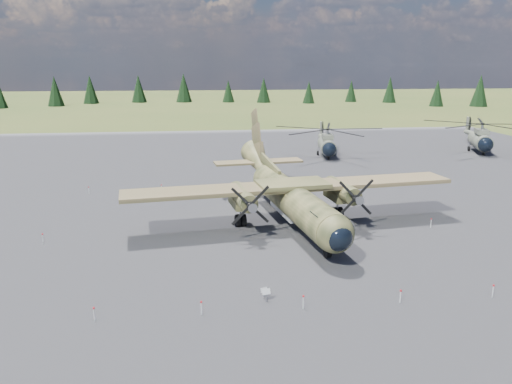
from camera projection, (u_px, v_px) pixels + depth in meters
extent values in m
plane|color=brown|center=(246.00, 235.00, 42.31)|extent=(500.00, 500.00, 0.00)
cube|color=slate|center=(236.00, 204.00, 51.93)|extent=(120.00, 120.00, 0.04)
cylinder|color=#343A1F|center=(294.00, 200.00, 44.17)|extent=(5.14, 18.73, 2.88)
sphere|color=#343A1F|center=(335.00, 234.00, 35.47)|extent=(3.15, 3.15, 2.82)
sphere|color=black|center=(338.00, 237.00, 34.95)|extent=(2.31, 2.31, 2.07)
cube|color=black|center=(327.00, 217.00, 36.83)|extent=(2.24, 1.89, 0.57)
cone|color=#343A1F|center=(260.00, 163.00, 55.31)|extent=(3.67, 7.37, 4.33)
cube|color=#9FA1A4|center=(290.00, 210.00, 45.43)|extent=(2.70, 6.37, 0.51)
cube|color=#32371C|center=(292.00, 186.00, 44.36)|extent=(30.04, 7.14, 0.36)
cube|color=#343A1F|center=(292.00, 184.00, 44.31)|extent=(6.58, 4.44, 0.36)
cylinder|color=#343A1F|center=(242.00, 196.00, 43.12)|extent=(2.19, 5.50, 1.54)
cube|color=#343A1F|center=(240.00, 201.00, 44.06)|extent=(1.96, 3.66, 0.82)
cone|color=gray|center=(251.00, 207.00, 39.98)|extent=(0.89, 1.02, 0.78)
cylinder|color=black|center=(241.00, 220.00, 44.49)|extent=(1.04, 1.23, 1.13)
cylinder|color=#343A1F|center=(342.00, 190.00, 45.31)|extent=(2.19, 5.50, 1.54)
cube|color=#343A1F|center=(338.00, 195.00, 46.25)|extent=(1.96, 3.66, 0.82)
cone|color=gray|center=(358.00, 199.00, 42.17)|extent=(0.89, 1.02, 0.78)
cylinder|color=black|center=(337.00, 213.00, 46.68)|extent=(1.04, 1.23, 1.13)
cube|color=#343A1F|center=(269.00, 164.00, 51.49)|extent=(1.24, 7.75, 1.73)
cube|color=#32371C|center=(258.00, 162.00, 55.78)|extent=(10.08, 3.46, 0.23)
cylinder|color=gray|center=(328.00, 242.00, 36.89)|extent=(0.16, 0.16, 0.93)
cylinder|color=black|center=(327.00, 251.00, 37.08)|extent=(0.48, 1.00, 0.96)
cylinder|color=slate|center=(327.00, 146.00, 78.10)|extent=(3.35, 7.02, 2.34)
sphere|color=black|center=(329.00, 150.00, 74.84)|extent=(2.46, 2.46, 2.15)
sphere|color=slate|center=(325.00, 142.00, 81.36)|extent=(2.46, 2.46, 2.15)
cube|color=slate|center=(327.00, 137.00, 77.36)|extent=(2.03, 3.21, 0.70)
cylinder|color=gray|center=(328.00, 132.00, 77.19)|extent=(0.38, 0.38, 0.94)
cylinder|color=slate|center=(323.00, 137.00, 84.68)|extent=(2.01, 8.02, 1.34)
cube|color=slate|center=(321.00, 128.00, 87.79)|extent=(0.41, 1.33, 2.25)
cylinder|color=black|center=(323.00, 128.00, 87.78)|extent=(0.43, 2.41, 2.43)
cylinder|color=black|center=(328.00, 157.00, 75.71)|extent=(0.36, 0.67, 0.64)
cylinder|color=black|center=(318.00, 153.00, 79.56)|extent=(0.39, 0.78, 0.75)
cylinder|color=gray|center=(318.00, 150.00, 79.44)|extent=(0.15, 0.15, 1.36)
cylinder|color=black|center=(334.00, 153.00, 79.48)|extent=(0.39, 0.78, 0.75)
cylinder|color=gray|center=(334.00, 150.00, 79.36)|extent=(0.15, 0.15, 1.36)
cylinder|color=slate|center=(480.00, 141.00, 81.71)|extent=(4.79, 7.78, 2.55)
sphere|color=black|center=(485.00, 145.00, 78.24)|extent=(2.98, 2.98, 2.35)
sphere|color=slate|center=(475.00, 138.00, 85.20)|extent=(2.98, 2.98, 2.35)
cube|color=slate|center=(482.00, 132.00, 80.92)|extent=(2.70, 3.65, 0.77)
cylinder|color=gray|center=(482.00, 127.00, 80.73)|extent=(0.47, 0.47, 1.02)
cylinder|color=slate|center=(471.00, 133.00, 88.75)|extent=(3.62, 8.53, 1.46)
cube|color=slate|center=(467.00, 123.00, 92.06)|extent=(0.67, 1.43, 2.45)
cylinder|color=black|center=(469.00, 123.00, 91.99)|extent=(0.91, 2.53, 2.66)
cylinder|color=black|center=(483.00, 153.00, 79.17)|extent=(0.49, 0.75, 0.69)
cylinder|color=black|center=(469.00, 149.00, 83.51)|extent=(0.55, 0.87, 0.82)
cylinder|color=gray|center=(469.00, 145.00, 83.38)|extent=(0.18, 0.18, 1.48)
cylinder|color=black|center=(486.00, 149.00, 82.97)|extent=(0.55, 0.87, 0.82)
cylinder|color=gray|center=(487.00, 146.00, 82.84)|extent=(0.18, 0.18, 1.48)
cube|color=gray|center=(264.00, 293.00, 30.93)|extent=(0.10, 0.10, 0.53)
cube|color=silver|center=(264.00, 290.00, 30.82)|extent=(0.46, 0.30, 0.30)
cube|color=gray|center=(266.00, 296.00, 30.49)|extent=(0.10, 0.10, 0.64)
cube|color=silver|center=(266.00, 292.00, 30.36)|extent=(0.54, 0.30, 0.36)
cylinder|color=silver|center=(94.00, 315.00, 28.04)|extent=(0.07, 0.07, 0.80)
cylinder|color=red|center=(94.00, 308.00, 27.94)|extent=(0.12, 0.12, 0.10)
cylinder|color=silver|center=(201.00, 308.00, 28.76)|extent=(0.07, 0.07, 0.80)
cylinder|color=red|center=(201.00, 302.00, 28.66)|extent=(0.12, 0.12, 0.10)
cylinder|color=silver|center=(303.00, 302.00, 29.47)|extent=(0.07, 0.07, 0.80)
cylinder|color=red|center=(303.00, 296.00, 29.37)|extent=(0.12, 0.12, 0.10)
cylinder|color=silver|center=(400.00, 297.00, 30.19)|extent=(0.07, 0.07, 0.80)
cylinder|color=red|center=(401.00, 291.00, 30.09)|extent=(0.12, 0.12, 0.10)
cylinder|color=silver|center=(493.00, 291.00, 30.90)|extent=(0.07, 0.07, 0.80)
cylinder|color=red|center=(494.00, 285.00, 30.81)|extent=(0.12, 0.12, 0.10)
cylinder|color=silver|center=(89.00, 191.00, 55.69)|extent=(0.07, 0.07, 0.80)
cylinder|color=red|center=(89.00, 187.00, 55.59)|extent=(0.12, 0.12, 0.10)
cylinder|color=silver|center=(161.00, 188.00, 56.64)|extent=(0.07, 0.07, 0.80)
cylinder|color=red|center=(161.00, 185.00, 56.54)|extent=(0.12, 0.12, 0.10)
cylinder|color=silver|center=(232.00, 186.00, 57.60)|extent=(0.07, 0.07, 0.80)
cylinder|color=red|center=(232.00, 183.00, 57.50)|extent=(0.12, 0.12, 0.10)
cylinder|color=silver|center=(300.00, 184.00, 58.55)|extent=(0.07, 0.07, 0.80)
cylinder|color=red|center=(300.00, 181.00, 58.45)|extent=(0.12, 0.12, 0.10)
cylinder|color=silver|center=(365.00, 182.00, 59.51)|extent=(0.07, 0.07, 0.80)
cylinder|color=red|center=(365.00, 179.00, 59.41)|extent=(0.12, 0.12, 0.10)
cylinder|color=silver|center=(43.00, 239.00, 40.24)|extent=(0.07, 0.07, 0.80)
cylinder|color=red|center=(42.00, 234.00, 40.15)|extent=(0.12, 0.12, 0.10)
cylinder|color=silver|center=(431.00, 223.00, 44.18)|extent=(0.07, 0.07, 0.80)
cylinder|color=red|center=(431.00, 219.00, 44.08)|extent=(0.12, 0.12, 0.10)
cone|color=black|center=(480.00, 90.00, 172.32)|extent=(6.06, 6.06, 10.82)
cone|color=black|center=(437.00, 93.00, 173.07)|extent=(5.05, 5.05, 9.01)
cone|color=black|center=(390.00, 90.00, 190.52)|extent=(5.41, 5.41, 9.66)
cone|color=black|center=(351.00, 91.00, 194.33)|extent=(4.66, 4.66, 8.31)
cone|color=black|center=(309.00, 92.00, 186.98)|extent=(4.56, 4.56, 8.14)
cone|color=black|center=(264.00, 90.00, 190.23)|extent=(5.26, 5.26, 9.40)
cone|color=black|center=(228.00, 91.00, 192.33)|extent=(4.68, 4.68, 8.35)
cone|color=black|center=(184.00, 88.00, 192.41)|extent=(6.09, 6.09, 10.88)
cone|color=black|center=(139.00, 89.00, 191.09)|extent=(5.80, 5.80, 10.35)
cone|color=black|center=(90.00, 89.00, 185.34)|extent=(5.80, 5.80, 10.35)
cone|color=black|center=(55.00, 91.00, 173.87)|extent=(5.78, 5.78, 10.33)
cone|color=black|center=(0.00, 96.00, 165.57)|extent=(4.32, 4.32, 7.71)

